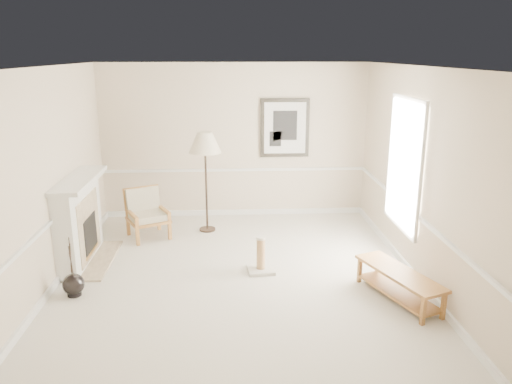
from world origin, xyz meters
TOP-DOWN VIEW (x-y plane):
  - ground at (0.00, 0.00)m, footprint 5.50×5.50m
  - room at (0.14, 0.08)m, footprint 5.04×5.54m
  - fireplace at (-2.34, 0.60)m, footprint 0.64×1.64m
  - floor_vase at (-2.15, -0.53)m, footprint 0.28×0.28m
  - armchair at (-1.54, 1.66)m, footprint 0.86×0.88m
  - floor_lamp at (-0.51, 1.87)m, footprint 0.67×0.67m
  - bench at (2.05, -0.86)m, footprint 0.87×1.41m
  - scratching_post at (0.34, 0.09)m, footprint 0.41×0.41m

SIDE VIEW (x-z plane):
  - ground at x=0.00m, z-range 0.00..0.00m
  - floor_vase at x=-2.15m, z-range -0.26..0.56m
  - scratching_post at x=0.34m, z-range -0.10..0.44m
  - bench at x=2.05m, z-range 0.06..0.45m
  - armchair at x=-1.54m, z-range 0.03..0.87m
  - fireplace at x=-2.34m, z-range -0.01..1.30m
  - floor_lamp at x=-0.51m, z-range 0.66..2.42m
  - room at x=0.14m, z-range 0.41..3.33m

